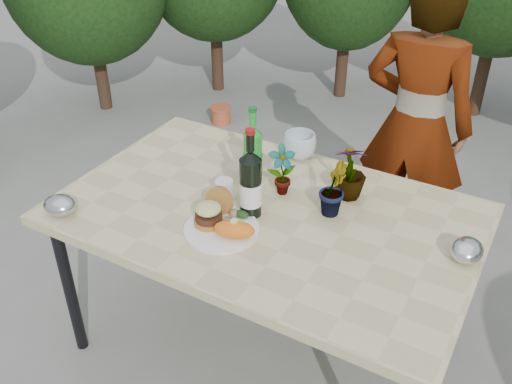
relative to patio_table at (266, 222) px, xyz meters
The scene contains 18 objects.
ground 0.69m from the patio_table, ahead, with size 80.00×80.00×0.00m, color slate.
patio_table is the anchor object (origin of this frame).
shrub_hedge 1.71m from the patio_table, 85.97° to the left, with size 6.77×5.06×2.14m.
dinner_plate 0.22m from the patio_table, 111.51° to the right, with size 0.28×0.28×0.01m, color white.
burger_stack 0.25m from the patio_table, 126.57° to the right, with size 0.11×0.16×0.11m.
sweet_potato 0.24m from the patio_table, 92.68° to the right, with size 0.15×0.08×0.06m, color orange.
grilled_veg 0.15m from the patio_table, 119.97° to the right, with size 0.08×0.05×0.03m.
wine_bottle 0.20m from the patio_table, 130.37° to the right, with size 0.09×0.09×0.36m.
sparkling_water 0.29m from the patio_table, 132.68° to the left, with size 0.08×0.08×0.33m.
plastic_cup 0.20m from the patio_table, behind, with size 0.07×0.07×0.10m, color silver.
seedling_left 0.21m from the patio_table, 92.32° to the left, with size 0.11×0.08×0.21m, color #235C1F.
seedling_mid 0.30m from the patio_table, 27.20° to the left, with size 0.12×0.10×0.22m, color #21511C.
seedling_right 0.39m from the patio_table, 46.77° to the left, with size 0.13×0.13×0.23m, color #24551D.
blue_bowl 0.46m from the patio_table, 99.45° to the left, with size 0.15×0.15×0.12m, color silver.
foil_packet_left 0.79m from the patio_table, 148.66° to the right, with size 0.13×0.11×0.08m, color #ADAFB4.
foil_packet_right 0.75m from the patio_table, ahead, with size 0.13×0.11×0.08m, color #BBBEC2.
person 1.04m from the patio_table, 73.50° to the left, with size 0.55×0.36×1.52m, color #A66953.
terracotta_pot 2.39m from the patio_table, 127.52° to the left, with size 0.17×0.17×0.14m.
Camera 1 is at (0.86, -1.59, 2.02)m, focal length 40.00 mm.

